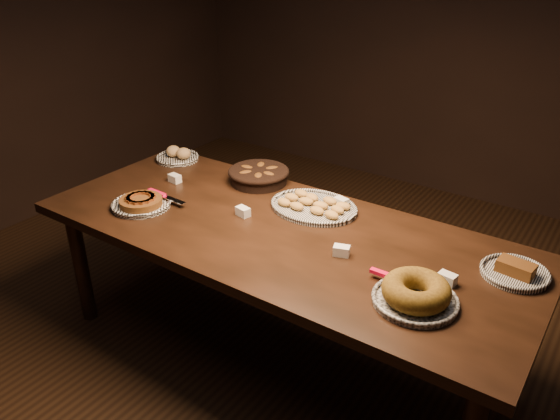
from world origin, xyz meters
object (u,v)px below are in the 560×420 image
Objects in this scene: madeleine_platter at (314,206)px; bundt_cake_plate at (416,293)px; buffet_table at (279,242)px; apple_tart_plate at (141,203)px.

bundt_cake_plate is at bearing -56.38° from madeleine_platter.
bundt_cake_plate reaches higher than buffet_table.
buffet_table is at bearing 27.39° from apple_tart_plate.
apple_tart_plate reaches higher than buffet_table.
madeleine_platter is at bearing 127.38° from bundt_cake_plate.
madeleine_platter is 1.18× the size of bundt_cake_plate.
madeleine_platter is 0.86m from bundt_cake_plate.
apple_tart_plate is 1.47m from bundt_cake_plate.
madeleine_platter is (0.74, 0.48, -0.00)m from apple_tart_plate.
bundt_cake_plate reaches higher than madeleine_platter.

